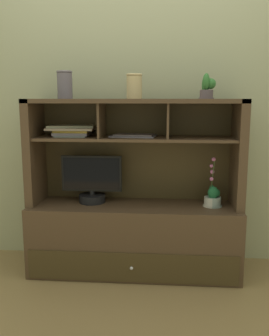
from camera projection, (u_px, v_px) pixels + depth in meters
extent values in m
cube|color=olive|center=(134.00, 270.00, 2.88)|extent=(6.00, 6.00, 0.02)
cube|color=#A2A680|center=(137.00, 85.00, 2.90)|extent=(6.00, 0.02, 2.80)
cube|color=#473423|center=(134.00, 237.00, 2.84)|extent=(1.55, 0.49, 0.52)
cube|color=#3B2F19|center=(132.00, 267.00, 2.61)|extent=(1.49, 0.01, 0.21)
sphere|color=silver|center=(131.00, 268.00, 2.60)|extent=(0.02, 0.02, 0.02)
cube|color=#473423|center=(35.00, 151.00, 2.78)|extent=(0.06, 0.37, 0.77)
cube|color=#473423|center=(238.00, 154.00, 2.66)|extent=(0.06, 0.37, 0.77)
cube|color=#3B2F19|center=(136.00, 151.00, 2.89)|extent=(1.49, 0.02, 0.74)
cube|color=#473423|center=(134.00, 101.00, 2.65)|extent=(1.55, 0.37, 0.03)
cube|color=#473423|center=(134.00, 138.00, 2.70)|extent=(1.43, 0.33, 0.02)
cube|color=#473423|center=(102.00, 120.00, 2.69)|extent=(0.02, 0.31, 0.24)
cube|color=#473423|center=(168.00, 120.00, 2.66)|extent=(0.02, 0.31, 0.24)
cylinder|color=black|center=(92.00, 198.00, 2.83)|extent=(0.20, 0.20, 0.06)
cylinder|color=black|center=(92.00, 193.00, 2.82)|extent=(0.04, 0.04, 0.03)
cube|color=black|center=(92.00, 173.00, 2.79)|extent=(0.45, 0.03, 0.27)
cube|color=black|center=(91.00, 174.00, 2.77)|extent=(0.42, 0.00, 0.24)
cylinder|color=beige|center=(211.00, 202.00, 2.72)|extent=(0.11, 0.11, 0.07)
cylinder|color=beige|center=(211.00, 206.00, 2.72)|extent=(0.12, 0.12, 0.01)
cylinder|color=#4C6B38|center=(212.00, 178.00, 2.68)|extent=(0.03, 0.01, 0.28)
sphere|color=#CF6BB4|center=(211.00, 179.00, 2.67)|extent=(0.03, 0.03, 0.03)
sphere|color=#CF6BB4|center=(212.00, 172.00, 2.69)|extent=(0.03, 0.03, 0.03)
sphere|color=#CF6BB4|center=(211.00, 166.00, 2.67)|extent=(0.03, 0.03, 0.03)
sphere|color=#CF6BB4|center=(214.00, 159.00, 2.66)|extent=(0.03, 0.03, 0.03)
ellipsoid|color=#226227|center=(214.00, 193.00, 2.69)|extent=(0.04, 0.05, 0.08)
ellipsoid|color=#226227|center=(214.00, 193.00, 2.71)|extent=(0.05, 0.06, 0.10)
cylinder|color=gray|center=(213.00, 202.00, 2.72)|extent=(0.11, 0.11, 0.07)
cylinder|color=gray|center=(213.00, 206.00, 2.72)|extent=(0.13, 0.13, 0.01)
ellipsoid|color=#195833|center=(216.00, 193.00, 2.70)|extent=(0.06, 0.07, 0.06)
ellipsoid|color=#195833|center=(212.00, 191.00, 2.73)|extent=(0.04, 0.06, 0.10)
ellipsoid|color=#195833|center=(213.00, 193.00, 2.67)|extent=(0.08, 0.04, 0.09)
cube|color=slate|center=(134.00, 136.00, 2.74)|extent=(0.34, 0.26, 0.01)
cube|color=slate|center=(134.00, 135.00, 2.74)|extent=(0.30, 0.19, 0.01)
cube|color=slate|center=(73.00, 136.00, 2.76)|extent=(0.23, 0.21, 0.01)
cube|color=slate|center=(72.00, 134.00, 2.76)|extent=(0.26, 0.22, 0.02)
cube|color=gold|center=(73.00, 131.00, 2.76)|extent=(0.26, 0.21, 0.02)
cube|color=gray|center=(71.00, 129.00, 2.75)|extent=(0.35, 0.22, 0.02)
cube|color=gray|center=(71.00, 126.00, 2.75)|extent=(0.35, 0.21, 0.02)
cylinder|color=#56494F|center=(206.00, 94.00, 2.60)|extent=(0.09, 0.09, 0.06)
cylinder|color=#56494F|center=(206.00, 98.00, 2.60)|extent=(0.11, 0.11, 0.01)
ellipsoid|color=#306C2F|center=(211.00, 84.00, 2.58)|extent=(0.07, 0.07, 0.07)
ellipsoid|color=#306C2F|center=(205.00, 85.00, 2.60)|extent=(0.05, 0.07, 0.13)
ellipsoid|color=#306C2F|center=(206.00, 81.00, 2.55)|extent=(0.05, 0.05, 0.11)
cylinder|color=tan|center=(134.00, 87.00, 2.61)|extent=(0.11, 0.11, 0.16)
torus|color=tan|center=(134.00, 75.00, 2.60)|extent=(0.11, 0.11, 0.02)
cylinder|color=#5C5561|center=(65.00, 86.00, 2.68)|extent=(0.11, 0.11, 0.18)
torus|color=#5C5561|center=(64.00, 72.00, 2.66)|extent=(0.11, 0.11, 0.02)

